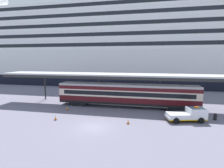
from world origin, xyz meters
TOP-DOWN VIEW (x-y plane):
  - ground_plane at (0.00, 0.00)m, footprint 400.00×400.00m
  - cruise_ship at (-14.11, 44.31)m, footprint 133.46×28.18m
  - platform_canopy at (2.75, 10.69)m, footprint 46.59×5.03m
  - train_carriage at (2.75, 10.30)m, footprint 24.21×2.81m
  - service_truck at (12.16, 4.91)m, footprint 5.53×3.20m
  - traffic_cone_near at (4.09, 2.07)m, footprint 0.36×0.36m
  - traffic_cone_mid at (-6.03, 1.45)m, footprint 0.36×0.36m
  - traffic_cone_far at (-6.68, 6.45)m, footprint 0.36×0.36m
  - quay_bollard at (15.81, 6.13)m, footprint 0.48×0.48m

SIDE VIEW (x-z plane):
  - ground_plane at x=0.00m, z-range 0.00..0.00m
  - traffic_cone_near at x=4.09m, z-range -0.01..0.62m
  - traffic_cone_mid at x=-6.03m, z-range -0.01..0.62m
  - traffic_cone_far at x=-6.68m, z-range -0.01..0.62m
  - quay_bollard at x=15.81m, z-range 0.04..1.00m
  - service_truck at x=12.16m, z-range -0.02..2.00m
  - train_carriage at x=2.75m, z-range 0.26..4.37m
  - platform_canopy at x=2.75m, z-range 2.68..8.51m
  - cruise_ship at x=-14.11m, z-range -5.78..29.50m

